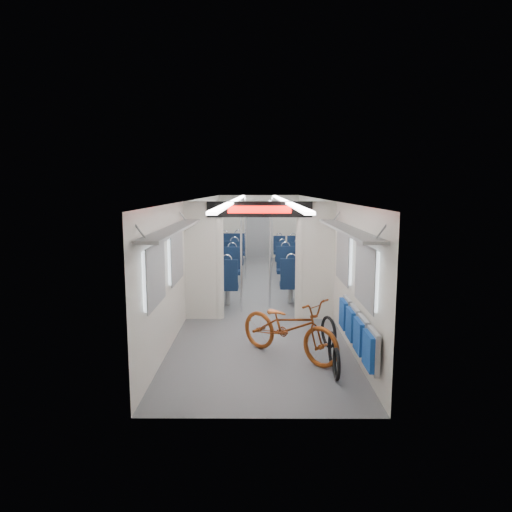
{
  "coord_description": "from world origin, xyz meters",
  "views": [
    {
      "loc": [
        -0.03,
        -10.77,
        2.55
      ],
      "look_at": [
        -0.07,
        -1.32,
        1.14
      ],
      "focal_mm": 32.0,
      "sensor_mm": 36.0,
      "label": 1
    }
  ],
  "objects_px": {
    "bike_hoop_a": "(336,366)",
    "seat_bay_far_right": "(288,252)",
    "stanchion_far_left": "(245,239)",
    "stanchion_near_left": "(241,257)",
    "seat_bay_far_left": "(229,252)",
    "seat_bay_near_right": "(298,271)",
    "bike_hoop_b": "(332,351)",
    "seat_bay_near_left": "(220,272)",
    "bike_hoop_c": "(328,333)",
    "stanchion_far_right": "(272,239)",
    "flip_bench": "(357,330)",
    "stanchion_near_right": "(270,255)",
    "bicycle": "(289,327)"
  },
  "relations": [
    {
      "from": "stanchion_far_left",
      "to": "stanchion_near_left",
      "type": "bearing_deg",
      "value": -89.8
    },
    {
      "from": "stanchion_near_left",
      "to": "stanchion_near_right",
      "type": "relative_size",
      "value": 1.0
    },
    {
      "from": "stanchion_near_right",
      "to": "stanchion_far_right",
      "type": "distance_m",
      "value": 2.97
    },
    {
      "from": "flip_bench",
      "to": "seat_bay_far_left",
      "type": "distance_m",
      "value": 8.22
    },
    {
      "from": "seat_bay_near_left",
      "to": "seat_bay_near_right",
      "type": "height_order",
      "value": "same"
    },
    {
      "from": "stanchion_far_left",
      "to": "bicycle",
      "type": "bearing_deg",
      "value": -82.26
    },
    {
      "from": "flip_bench",
      "to": "bike_hoop_c",
      "type": "height_order",
      "value": "flip_bench"
    },
    {
      "from": "seat_bay_far_right",
      "to": "stanchion_far_right",
      "type": "height_order",
      "value": "stanchion_far_right"
    },
    {
      "from": "stanchion_near_right",
      "to": "seat_bay_far_left",
      "type": "bearing_deg",
      "value": 104.46
    },
    {
      "from": "seat_bay_near_left",
      "to": "stanchion_near_right",
      "type": "bearing_deg",
      "value": -44.65
    },
    {
      "from": "flip_bench",
      "to": "stanchion_far_right",
      "type": "xyz_separation_m",
      "value": [
        -1.0,
        6.37,
        0.57
      ]
    },
    {
      "from": "flip_bench",
      "to": "seat_bay_near_left",
      "type": "relative_size",
      "value": 0.94
    },
    {
      "from": "flip_bench",
      "to": "stanchion_near_left",
      "type": "bearing_deg",
      "value": 119.49
    },
    {
      "from": "bike_hoop_c",
      "to": "seat_bay_far_left",
      "type": "relative_size",
      "value": 0.22
    },
    {
      "from": "bike_hoop_b",
      "to": "stanchion_far_right",
      "type": "height_order",
      "value": "stanchion_far_right"
    },
    {
      "from": "flip_bench",
      "to": "stanchion_far_left",
      "type": "xyz_separation_m",
      "value": [
        -1.74,
        6.53,
        0.57
      ]
    },
    {
      "from": "bike_hoop_b",
      "to": "stanchion_far_left",
      "type": "height_order",
      "value": "stanchion_far_left"
    },
    {
      "from": "seat_bay_far_left",
      "to": "seat_bay_far_right",
      "type": "bearing_deg",
      "value": 12.55
    },
    {
      "from": "seat_bay_near_right",
      "to": "bike_hoop_b",
      "type": "bearing_deg",
      "value": -88.65
    },
    {
      "from": "bike_hoop_a",
      "to": "seat_bay_far_right",
      "type": "xyz_separation_m",
      "value": [
        -0.08,
        8.67,
        0.33
      ]
    },
    {
      "from": "flip_bench",
      "to": "bike_hoop_b",
      "type": "bearing_deg",
      "value": 156.69
    },
    {
      "from": "stanchion_far_left",
      "to": "bike_hoop_c",
      "type": "bearing_deg",
      "value": -75.2
    },
    {
      "from": "flip_bench",
      "to": "bike_hoop_c",
      "type": "relative_size",
      "value": 4.04
    },
    {
      "from": "bike_hoop_a",
      "to": "seat_bay_far_left",
      "type": "relative_size",
      "value": 0.19
    },
    {
      "from": "seat_bay_near_right",
      "to": "stanchion_near_left",
      "type": "relative_size",
      "value": 0.97
    },
    {
      "from": "stanchion_near_right",
      "to": "stanchion_far_left",
      "type": "bearing_deg",
      "value": 101.0
    },
    {
      "from": "bike_hoop_c",
      "to": "seat_bay_far_left",
      "type": "distance_m",
      "value": 7.3
    },
    {
      "from": "bike_hoop_a",
      "to": "stanchion_near_right",
      "type": "height_order",
      "value": "stanchion_near_right"
    },
    {
      "from": "flip_bench",
      "to": "seat_bay_far_right",
      "type": "xyz_separation_m",
      "value": [
        -0.42,
        8.31,
        -0.06
      ]
    },
    {
      "from": "bike_hoop_a",
      "to": "stanchion_far_right",
      "type": "bearing_deg",
      "value": 95.61
    },
    {
      "from": "seat_bay_far_left",
      "to": "stanchion_near_right",
      "type": "height_order",
      "value": "stanchion_near_right"
    },
    {
      "from": "seat_bay_far_right",
      "to": "stanchion_far_right",
      "type": "xyz_separation_m",
      "value": [
        -0.58,
        -1.95,
        0.63
      ]
    },
    {
      "from": "bike_hoop_a",
      "to": "stanchion_near_right",
      "type": "bearing_deg",
      "value": 101.93
    },
    {
      "from": "stanchion_far_left",
      "to": "bike_hoop_a",
      "type": "bearing_deg",
      "value": -78.49
    },
    {
      "from": "bike_hoop_a",
      "to": "bike_hoop_b",
      "type": "bearing_deg",
      "value": 87.35
    },
    {
      "from": "seat_bay_near_left",
      "to": "seat_bay_near_right",
      "type": "xyz_separation_m",
      "value": [
        1.87,
        0.15,
        -0.0
      ]
    },
    {
      "from": "bicycle",
      "to": "stanchion_far_left",
      "type": "xyz_separation_m",
      "value": [
        -0.82,
        6.05,
        0.68
      ]
    },
    {
      "from": "stanchion_near_right",
      "to": "stanchion_near_left",
      "type": "bearing_deg",
      "value": -149.54
    },
    {
      "from": "stanchion_far_right",
      "to": "bicycle",
      "type": "bearing_deg",
      "value": -89.22
    },
    {
      "from": "stanchion_far_right",
      "to": "seat_bay_near_left",
      "type": "bearing_deg",
      "value": -125.4
    },
    {
      "from": "bicycle",
      "to": "bike_hoop_a",
      "type": "xyz_separation_m",
      "value": [
        0.58,
        -0.84,
        -0.27
      ]
    },
    {
      "from": "seat_bay_far_left",
      "to": "stanchion_far_left",
      "type": "xyz_separation_m",
      "value": [
        0.55,
        -1.37,
        0.57
      ]
    },
    {
      "from": "seat_bay_near_right",
      "to": "stanchion_near_right",
      "type": "height_order",
      "value": "stanchion_near_right"
    },
    {
      "from": "flip_bench",
      "to": "seat_bay_far_right",
      "type": "distance_m",
      "value": 8.32
    },
    {
      "from": "bike_hoop_a",
      "to": "seat_bay_far_right",
      "type": "relative_size",
      "value": 0.23
    },
    {
      "from": "bike_hoop_a",
      "to": "stanchion_far_right",
      "type": "height_order",
      "value": "stanchion_far_right"
    },
    {
      "from": "seat_bay_far_left",
      "to": "stanchion_near_left",
      "type": "xyz_separation_m",
      "value": [
        0.56,
        -4.85,
        0.57
      ]
    },
    {
      "from": "bike_hoop_a",
      "to": "bike_hoop_c",
      "type": "xyz_separation_m",
      "value": [
        0.09,
        1.26,
        0.04
      ]
    },
    {
      "from": "bicycle",
      "to": "bike_hoop_c",
      "type": "xyz_separation_m",
      "value": [
        0.67,
        0.42,
        -0.24
      ]
    },
    {
      "from": "bike_hoop_b",
      "to": "seat_bay_near_left",
      "type": "xyz_separation_m",
      "value": [
        -1.98,
        4.41,
        0.34
      ]
    }
  ]
}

